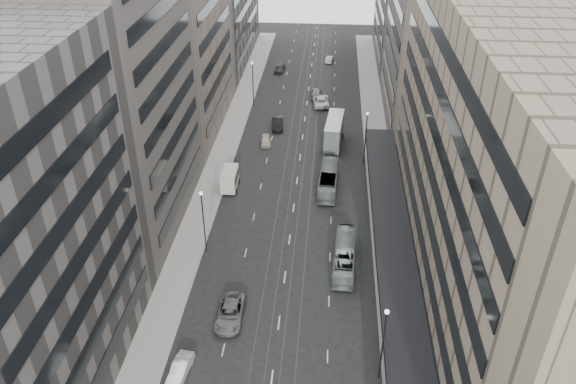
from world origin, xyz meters
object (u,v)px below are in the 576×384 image
(bus_near, at_px, (344,256))
(sedan_1, at_px, (180,369))
(double_decker, at_px, (334,132))
(panel_van, at_px, (230,179))
(sedan_2, at_px, (230,313))
(bus_far, at_px, (328,179))

(bus_near, distance_m, sedan_1, 22.50)
(double_decker, height_order, panel_van, double_decker)
(bus_near, bearing_deg, double_decker, -84.12)
(sedan_1, relative_size, sedan_2, 0.69)
(bus_far, distance_m, panel_van, 13.74)
(bus_far, distance_m, sedan_1, 35.95)
(bus_near, bearing_deg, panel_van, -41.53)
(double_decker, xyz_separation_m, sedan_2, (-10.06, -38.91, -1.72))
(sedan_1, height_order, sedan_2, sedan_2)
(bus_near, height_order, bus_far, bus_far)
(sedan_2, bearing_deg, sedan_1, -115.46)
(sedan_1, bearing_deg, bus_far, 76.24)
(double_decker, relative_size, sedan_2, 1.50)
(sedan_2, bearing_deg, double_decker, 75.00)
(bus_near, height_order, panel_van, panel_van)
(double_decker, relative_size, panel_van, 1.91)
(panel_van, xyz_separation_m, sedan_2, (4.22, -24.98, -0.77))
(bus_near, relative_size, panel_van, 2.13)
(sedan_1, xyz_separation_m, sedan_2, (3.40, 7.30, 0.15))
(double_decker, distance_m, panel_van, 19.98)
(bus_far, distance_m, double_decker, 12.71)
(double_decker, distance_m, sedan_2, 40.22)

